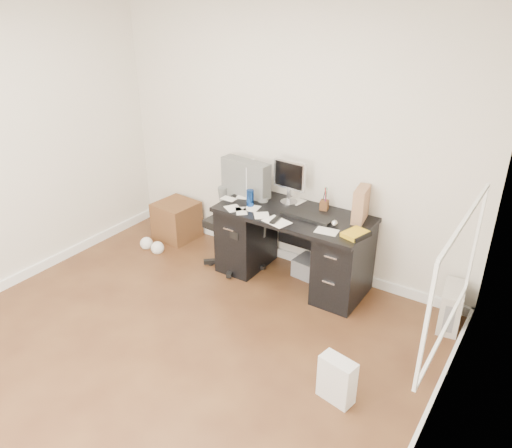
{
  "coord_description": "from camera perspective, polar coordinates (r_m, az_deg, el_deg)",
  "views": [
    {
      "loc": [
        2.38,
        -2.17,
        2.75
      ],
      "look_at": [
        0.16,
        1.2,
        0.78
      ],
      "focal_mm": 35.0,
      "sensor_mm": 36.0,
      "label": 1
    }
  ],
  "objects": [
    {
      "name": "keyboard",
      "position": [
        4.7,
        5.9,
        0.93
      ],
      "size": [
        0.51,
        0.19,
        0.03
      ],
      "primitive_type": "cube",
      "rotation": [
        0.0,
        0.0,
        -0.05
      ],
      "color": "black",
      "rests_on": "desk"
    },
    {
      "name": "white_binder",
      "position": [
        5.17,
        -0.66,
        5.27
      ],
      "size": [
        0.25,
        0.31,
        0.33
      ],
      "primitive_type": "cube",
      "rotation": [
        0.0,
        0.0,
        0.52
      ],
      "color": "white",
      "rests_on": "desk"
    },
    {
      "name": "lcd_monitor",
      "position": [
        4.92,
        3.84,
        4.85
      ],
      "size": [
        0.37,
        0.23,
        0.45
      ],
      "primitive_type": null,
      "rotation": [
        0.0,
        0.0,
        -0.09
      ],
      "color": "silver",
      "rests_on": "desk"
    },
    {
      "name": "pc_tower",
      "position": [
        4.72,
        21.41,
        -8.81
      ],
      "size": [
        0.23,
        0.41,
        0.39
      ],
      "primitive_type": "cube",
      "rotation": [
        0.0,
        0.0,
        0.15
      ],
      "color": "beige",
      "rests_on": "ground"
    },
    {
      "name": "computer_mouse",
      "position": [
        4.55,
        8.96,
        0.07
      ],
      "size": [
        0.07,
        0.07,
        0.06
      ],
      "primitive_type": "sphere",
      "rotation": [
        0.0,
        0.0,
        -0.04
      ],
      "color": "silver",
      "rests_on": "desk"
    },
    {
      "name": "loose_papers",
      "position": [
        4.84,
        1.97,
        1.64
      ],
      "size": [
        1.1,
        0.6,
        0.0
      ],
      "primitive_type": null,
      "color": "white",
      "rests_on": "desk"
    },
    {
      "name": "ground",
      "position": [
        4.23,
        -11.21,
        -15.04
      ],
      "size": [
        4.0,
        4.0,
        0.0
      ],
      "primitive_type": "plane",
      "color": "#432415",
      "rests_on": "ground"
    },
    {
      "name": "desk_printer",
      "position": [
        5.17,
        6.3,
        -5.01
      ],
      "size": [
        0.35,
        0.3,
        0.19
      ],
      "primitive_type": "cube",
      "rotation": [
        0.0,
        0.0,
        -0.11
      ],
      "color": "slate",
      "rests_on": "ground"
    },
    {
      "name": "room_shell",
      "position": [
        3.4,
        -12.88,
        6.65
      ],
      "size": [
        4.02,
        4.02,
        2.71
      ],
      "color": "silver",
      "rests_on": "ground"
    },
    {
      "name": "yellow_book",
      "position": [
        4.42,
        11.34,
        -1.14
      ],
      "size": [
        0.23,
        0.26,
        0.04
      ],
      "primitive_type": "cube",
      "rotation": [
        0.0,
        0.0,
        -0.28
      ],
      "color": "gold",
      "rests_on": "desk"
    },
    {
      "name": "travel_mug",
      "position": [
        4.89,
        -0.68,
        2.99
      ],
      "size": [
        0.09,
        0.09,
        0.17
      ],
      "primitive_type": "cylinder",
      "rotation": [
        0.0,
        0.0,
        -0.17
      ],
      "color": "#163E97",
      "rests_on": "desk"
    },
    {
      "name": "office_chair",
      "position": [
        5.15,
        -2.4,
        0.87
      ],
      "size": [
        0.69,
        0.69,
        1.12
      ],
      "primitive_type": null,
      "rotation": [
        0.0,
        0.0,
        -0.09
      ],
      "color": "#515451",
      "rests_on": "ground"
    },
    {
      "name": "shopping_bag",
      "position": [
        3.78,
        9.23,
        -17.15
      ],
      "size": [
        0.29,
        0.24,
        0.36
      ],
      "primitive_type": "cube",
      "rotation": [
        0.0,
        0.0,
        -0.19
      ],
      "color": "white",
      "rests_on": "ground"
    },
    {
      "name": "magazine_file",
      "position": [
        4.66,
        11.9,
        2.22
      ],
      "size": [
        0.18,
        0.29,
        0.32
      ],
      "primitive_type": "cube",
      "rotation": [
        0.0,
        0.0,
        0.16
      ],
      "color": "#986A49",
      "rests_on": "desk"
    },
    {
      "name": "desk",
      "position": [
        4.95,
        4.2,
        -2.39
      ],
      "size": [
        1.5,
        0.7,
        0.75
      ],
      "color": "black",
      "rests_on": "ground"
    },
    {
      "name": "wicker_basket",
      "position": [
        5.93,
        -9.05,
        0.44
      ],
      "size": [
        0.47,
        0.47,
        0.44
      ],
      "primitive_type": "cube",
      "rotation": [
        0.0,
        0.0,
        -0.08
      ],
      "color": "#4F3017",
      "rests_on": "ground"
    },
    {
      "name": "pen_cup",
      "position": [
        4.84,
        7.85,
        2.88
      ],
      "size": [
        0.11,
        0.11,
        0.23
      ],
      "primitive_type": null,
      "rotation": [
        0.0,
        0.0,
        0.19
      ],
      "color": "brown",
      "rests_on": "desk"
    },
    {
      "name": "paper_remote",
      "position": [
        4.6,
        2.38,
        0.38
      ],
      "size": [
        0.29,
        0.25,
        0.02
      ],
      "primitive_type": null,
      "rotation": [
        0.0,
        0.0,
        -0.25
      ],
      "color": "white",
      "rests_on": "desk"
    }
  ]
}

